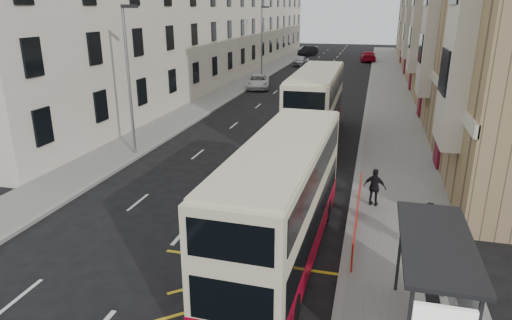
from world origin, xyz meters
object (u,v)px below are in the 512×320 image
(pedestrian_mid, at_px, (429,229))
(pedestrian_far, at_px, (375,187))
(bus_shelter, at_px, (442,277))
(car_silver, at_px, (301,61))
(street_lamp_far, at_px, (262,38))
(street_lamp_near, at_px, (129,73))
(white_van, at_px, (258,82))
(car_dark, at_px, (308,51))
(double_decker_rear, at_px, (316,105))
(double_decker_front, at_px, (282,201))
(car_red, at_px, (368,56))

(pedestrian_mid, height_order, pedestrian_far, pedestrian_mid)
(bus_shelter, relative_size, pedestrian_mid, 2.35)
(pedestrian_mid, relative_size, car_silver, 0.45)
(street_lamp_far, relative_size, car_silver, 2.00)
(street_lamp_near, height_order, white_van, street_lamp_near)
(car_dark, bearing_deg, double_decker_rear, -63.99)
(double_decker_front, xyz_separation_m, car_silver, (-7.98, 53.08, -1.39))
(car_dark, distance_m, car_red, 12.43)
(street_lamp_near, relative_size, car_red, 1.47)
(car_silver, xyz_separation_m, car_dark, (-1.15, 14.87, 0.12))
(car_red, bearing_deg, pedestrian_far, 88.21)
(double_decker_front, bearing_deg, street_lamp_near, 140.42)
(double_decker_front, relative_size, car_red, 1.88)
(double_decker_front, distance_m, car_dark, 68.57)
(street_lamp_near, relative_size, car_silver, 2.00)
(car_dark, bearing_deg, street_lamp_far, -75.09)
(double_decker_rear, bearing_deg, double_decker_front, -87.34)
(double_decker_rear, height_order, white_van, double_decker_rear)
(bus_shelter, height_order, street_lamp_far, street_lamp_far)
(double_decker_front, height_order, double_decker_rear, double_decker_rear)
(pedestrian_far, relative_size, car_dark, 0.33)
(street_lamp_near, bearing_deg, car_red, 77.51)
(pedestrian_mid, bearing_deg, street_lamp_near, 145.93)
(bus_shelter, xyz_separation_m, double_decker_rear, (-5.27, 18.08, 0.09))
(bus_shelter, distance_m, double_decker_rear, 18.83)
(pedestrian_far, height_order, car_red, pedestrian_far)
(pedestrian_mid, relative_size, car_red, 0.33)
(street_lamp_far, xyz_separation_m, pedestrian_mid, (14.97, -37.69, -3.58))
(white_van, xyz_separation_m, car_dark, (0.00, 35.39, 0.12))
(double_decker_front, bearing_deg, car_dark, 99.20)
(bus_shelter, distance_m, pedestrian_far, 8.53)
(double_decker_front, distance_m, car_red, 61.16)
(double_decker_front, distance_m, pedestrian_mid, 4.97)
(double_decker_rear, height_order, car_silver, double_decker_rear)
(bus_shelter, distance_m, car_dark, 72.65)
(car_silver, bearing_deg, car_red, 49.37)
(street_lamp_near, xyz_separation_m, white_van, (1.15, 23.58, -3.95))
(bus_shelter, xyz_separation_m, pedestrian_far, (-1.50, 8.31, -1.19))
(bus_shelter, bearing_deg, pedestrian_mid, 86.63)
(street_lamp_far, xyz_separation_m, pedestrian_far, (13.19, -34.08, -3.69))
(street_lamp_far, distance_m, car_red, 25.28)
(double_decker_rear, relative_size, white_van, 2.22)
(street_lamp_near, xyz_separation_m, car_silver, (2.30, 44.10, -3.95))
(car_dark, bearing_deg, car_red, -16.05)
(street_lamp_near, xyz_separation_m, double_decker_front, (10.28, -8.97, -2.57))
(pedestrian_far, distance_m, car_dark, 64.20)
(double_decker_front, relative_size, double_decker_rear, 0.93)
(double_decker_front, relative_size, car_dark, 2.10)
(pedestrian_far, distance_m, car_red, 56.26)
(white_van, distance_m, car_red, 30.41)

